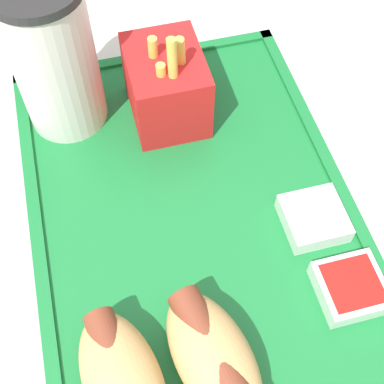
{
  "coord_description": "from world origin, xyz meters",
  "views": [
    {
      "loc": [
        -0.22,
        0.1,
        1.15
      ],
      "look_at": [
        0.03,
        0.03,
        0.75
      ],
      "focal_mm": 50.0,
      "sensor_mm": 36.0,
      "label": 1
    }
  ],
  "objects_px": {
    "hot_dog_near": "(213,357)",
    "sauce_cup_mayo": "(314,218)",
    "soda_cup": "(54,57)",
    "hot_dog_far": "(123,381)",
    "fries_carton": "(166,86)",
    "sauce_cup_ketchup": "(351,287)"
  },
  "relations": [
    {
      "from": "soda_cup",
      "to": "sauce_cup_mayo",
      "type": "height_order",
      "value": "soda_cup"
    },
    {
      "from": "hot_dog_far",
      "to": "hot_dog_near",
      "type": "xyz_separation_m",
      "value": [
        0.0,
        -0.07,
        0.0
      ]
    },
    {
      "from": "fries_carton",
      "to": "hot_dog_far",
      "type": "bearing_deg",
      "value": 160.3
    },
    {
      "from": "hot_dog_near",
      "to": "sauce_cup_mayo",
      "type": "height_order",
      "value": "hot_dog_near"
    },
    {
      "from": "sauce_cup_ketchup",
      "to": "soda_cup",
      "type": "bearing_deg",
      "value": 38.23
    },
    {
      "from": "soda_cup",
      "to": "hot_dog_near",
      "type": "xyz_separation_m",
      "value": [
        -0.29,
        -0.07,
        -0.05
      ]
    },
    {
      "from": "soda_cup",
      "to": "sauce_cup_ketchup",
      "type": "bearing_deg",
      "value": -141.77
    },
    {
      "from": "hot_dog_far",
      "to": "sauce_cup_mayo",
      "type": "xyz_separation_m",
      "value": [
        0.1,
        -0.19,
        -0.02
      ]
    },
    {
      "from": "soda_cup",
      "to": "hot_dog_far",
      "type": "height_order",
      "value": "soda_cup"
    },
    {
      "from": "hot_dog_near",
      "to": "sauce_cup_mayo",
      "type": "xyz_separation_m",
      "value": [
        0.1,
        -0.12,
        -0.02
      ]
    },
    {
      "from": "hot_dog_far",
      "to": "soda_cup",
      "type": "bearing_deg",
      "value": 1.1
    },
    {
      "from": "hot_dog_near",
      "to": "sauce_cup_mayo",
      "type": "bearing_deg",
      "value": -50.75
    },
    {
      "from": "hot_dog_near",
      "to": "sauce_cup_ketchup",
      "type": "bearing_deg",
      "value": -76.59
    },
    {
      "from": "hot_dog_far",
      "to": "fries_carton",
      "type": "xyz_separation_m",
      "value": [
        0.27,
        -0.1,
        0.01
      ]
    },
    {
      "from": "hot_dog_near",
      "to": "sauce_cup_ketchup",
      "type": "distance_m",
      "value": 0.13
    },
    {
      "from": "soda_cup",
      "to": "hot_dog_far",
      "type": "distance_m",
      "value": 0.29
    },
    {
      "from": "sauce_cup_mayo",
      "to": "sauce_cup_ketchup",
      "type": "height_order",
      "value": "same"
    },
    {
      "from": "sauce_cup_mayo",
      "to": "sauce_cup_ketchup",
      "type": "xyz_separation_m",
      "value": [
        -0.07,
        -0.01,
        0.0
      ]
    },
    {
      "from": "hot_dog_near",
      "to": "fries_carton",
      "type": "xyz_separation_m",
      "value": [
        0.27,
        -0.03,
        0.01
      ]
    },
    {
      "from": "hot_dog_near",
      "to": "sauce_cup_mayo",
      "type": "relative_size",
      "value": 2.25
    },
    {
      "from": "fries_carton",
      "to": "sauce_cup_ketchup",
      "type": "bearing_deg",
      "value": -156.31
    },
    {
      "from": "hot_dog_near",
      "to": "soda_cup",
      "type": "bearing_deg",
      "value": 14.47
    }
  ]
}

